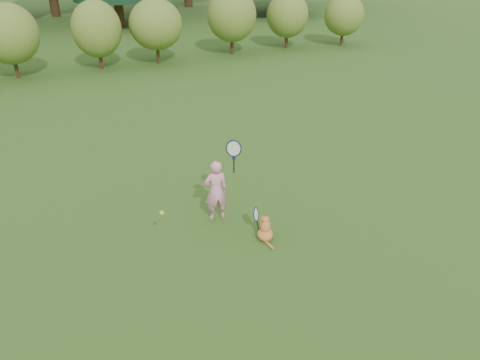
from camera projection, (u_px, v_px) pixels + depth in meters
ground at (251, 236)px, 8.25m from camera, size 100.00×100.00×0.00m
shrub_row at (88, 34)px, 17.84m from camera, size 28.00×3.00×2.80m
child at (217, 189)px, 8.49m from camera, size 0.66×0.40×1.77m
cat at (265, 227)px, 8.07m from camera, size 0.47×0.68×0.63m
tennis_ball at (162, 213)px, 7.52m from camera, size 0.07×0.07×0.07m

